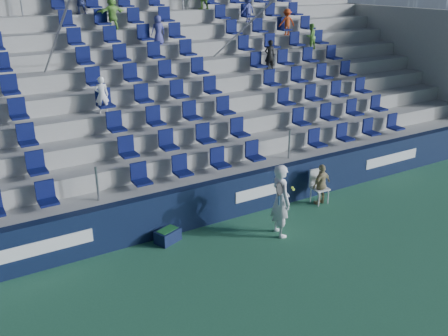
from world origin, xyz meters
name	(u,v)px	position (x,y,z in m)	size (l,w,h in m)	color
ground	(278,276)	(0.00, 0.00, 0.00)	(70.00, 70.00, 0.00)	#30704D
sponsor_wall	(211,202)	(0.00, 3.15, 0.60)	(24.00, 0.32, 1.20)	#0E1936
grandstand	(139,109)	(0.00, 8.25, 2.14)	(24.00, 8.17, 6.63)	#A2A19C
tennis_player	(281,200)	(1.20, 1.58, 1.00)	(0.69, 0.79, 1.99)	white
line_judge_chair	(318,184)	(3.42, 2.66, 0.60)	(0.50, 0.51, 1.05)	white
line_judge	(321,184)	(3.42, 2.50, 0.63)	(0.74, 0.31, 1.27)	tan
ball_bin	(168,235)	(-1.53, 2.75, 0.19)	(0.74, 0.61, 0.36)	#0F1939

